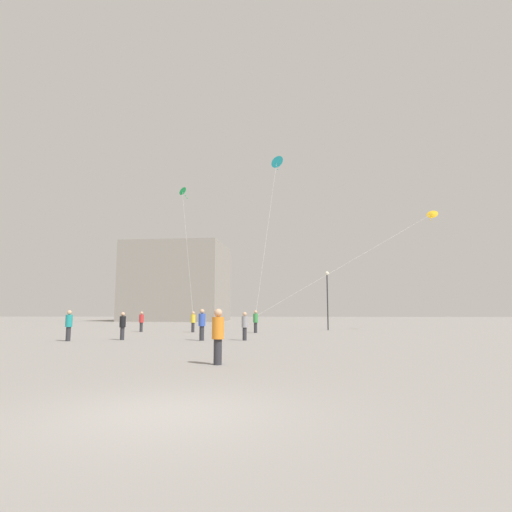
{
  "coord_description": "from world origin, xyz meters",
  "views": [
    {
      "loc": [
        2.04,
        -7.11,
        1.63
      ],
      "look_at": [
        0.0,
        19.51,
        5.09
      ],
      "focal_mm": 30.41,
      "sensor_mm": 36.0,
      "label": 1
    }
  ],
  "objects_px": {
    "person_in_black": "(123,325)",
    "kite_cyan_diamond": "(277,163)",
    "person_in_grey": "(245,325)",
    "person_in_yellow": "(193,321)",
    "kite_emerald_diamond": "(183,194)",
    "person_in_green": "(256,321)",
    "lamppost_east": "(327,291)",
    "kite_amber_diamond": "(429,216)",
    "building_left_hall": "(178,283)",
    "person_in_red": "(141,321)",
    "person_in_orange": "(218,334)",
    "person_in_blue": "(202,323)",
    "person_in_teal": "(69,324)"
  },
  "relations": [
    {
      "from": "person_in_black",
      "to": "kite_cyan_diamond",
      "type": "bearing_deg",
      "value": 79.51
    },
    {
      "from": "person_in_grey",
      "to": "kite_cyan_diamond",
      "type": "bearing_deg",
      "value": 65.61
    },
    {
      "from": "person_in_yellow",
      "to": "kite_emerald_diamond",
      "type": "height_order",
      "value": "kite_emerald_diamond"
    },
    {
      "from": "person_in_black",
      "to": "kite_cyan_diamond",
      "type": "height_order",
      "value": "kite_cyan_diamond"
    },
    {
      "from": "person_in_green",
      "to": "lamppost_east",
      "type": "xyz_separation_m",
      "value": [
        6.22,
        5.92,
        2.61
      ]
    },
    {
      "from": "person_in_grey",
      "to": "kite_amber_diamond",
      "type": "height_order",
      "value": "kite_amber_diamond"
    },
    {
      "from": "building_left_hall",
      "to": "kite_amber_diamond",
      "type": "bearing_deg",
      "value": -51.34
    },
    {
      "from": "building_left_hall",
      "to": "lamppost_east",
      "type": "distance_m",
      "value": 47.03
    },
    {
      "from": "kite_emerald_diamond",
      "to": "person_in_grey",
      "type": "bearing_deg",
      "value": -56.81
    },
    {
      "from": "person_in_red",
      "to": "person_in_black",
      "type": "distance_m",
      "value": 10.69
    },
    {
      "from": "person_in_grey",
      "to": "person_in_yellow",
      "type": "distance_m",
      "value": 11.26
    },
    {
      "from": "person_in_grey",
      "to": "kite_emerald_diamond",
      "type": "relative_size",
      "value": 0.15
    },
    {
      "from": "kite_emerald_diamond",
      "to": "kite_cyan_diamond",
      "type": "relative_size",
      "value": 0.74
    },
    {
      "from": "lamppost_east",
      "to": "person_in_red",
      "type": "bearing_deg",
      "value": -162.81
    },
    {
      "from": "lamppost_east",
      "to": "person_in_orange",
      "type": "bearing_deg",
      "value": -102.1
    },
    {
      "from": "person_in_green",
      "to": "person_in_yellow",
      "type": "bearing_deg",
      "value": -3.81
    },
    {
      "from": "person_in_orange",
      "to": "person_in_yellow",
      "type": "distance_m",
      "value": 22.42
    },
    {
      "from": "kite_emerald_diamond",
      "to": "person_in_blue",
      "type": "bearing_deg",
      "value": -68.96
    },
    {
      "from": "person_in_grey",
      "to": "person_in_yellow",
      "type": "height_order",
      "value": "person_in_yellow"
    },
    {
      "from": "person_in_orange",
      "to": "person_in_black",
      "type": "bearing_deg",
      "value": -11.33
    },
    {
      "from": "person_in_orange",
      "to": "kite_emerald_diamond",
      "type": "height_order",
      "value": "kite_emerald_diamond"
    },
    {
      "from": "person_in_black",
      "to": "kite_emerald_diamond",
      "type": "xyz_separation_m",
      "value": [
        0.97,
        9.76,
        10.68
      ]
    },
    {
      "from": "person_in_black",
      "to": "person_in_orange",
      "type": "bearing_deg",
      "value": -33.67
    },
    {
      "from": "person_in_red",
      "to": "person_in_orange",
      "type": "height_order",
      "value": "person_in_orange"
    },
    {
      "from": "person_in_red",
      "to": "kite_cyan_diamond",
      "type": "distance_m",
      "value": 18.55
    },
    {
      "from": "person_in_grey",
      "to": "person_in_orange",
      "type": "bearing_deg",
      "value": -105.81
    },
    {
      "from": "person_in_grey",
      "to": "person_in_teal",
      "type": "distance_m",
      "value": 10.01
    },
    {
      "from": "person_in_green",
      "to": "kite_cyan_diamond",
      "type": "xyz_separation_m",
      "value": [
        1.65,
        3.94,
        14.38
      ]
    },
    {
      "from": "person_in_orange",
      "to": "kite_emerald_diamond",
      "type": "xyz_separation_m",
      "value": [
        -6.66,
        21.38,
        10.62
      ]
    },
    {
      "from": "person_in_red",
      "to": "kite_emerald_diamond",
      "type": "relative_size",
      "value": 0.16
    },
    {
      "from": "person_in_yellow",
      "to": "building_left_hall",
      "type": "distance_m",
      "value": 47.45
    },
    {
      "from": "person_in_grey",
      "to": "person_in_red",
      "type": "xyz_separation_m",
      "value": [
        -9.72,
        10.26,
        0.03
      ]
    },
    {
      "from": "person_in_blue",
      "to": "kite_amber_diamond",
      "type": "xyz_separation_m",
      "value": [
        17.51,
        13.61,
        9.13
      ]
    },
    {
      "from": "person_in_black",
      "to": "person_in_orange",
      "type": "relative_size",
      "value": 0.94
    },
    {
      "from": "person_in_black",
      "to": "kite_emerald_diamond",
      "type": "height_order",
      "value": "kite_emerald_diamond"
    },
    {
      "from": "lamppost_east",
      "to": "kite_cyan_diamond",
      "type": "bearing_deg",
      "value": -156.51
    },
    {
      "from": "kite_emerald_diamond",
      "to": "building_left_hall",
      "type": "relative_size",
      "value": 0.6
    },
    {
      "from": "person_in_grey",
      "to": "building_left_hall",
      "type": "bearing_deg",
      "value": 90.9
    },
    {
      "from": "person_in_green",
      "to": "person_in_black",
      "type": "bearing_deg",
      "value": 56.42
    },
    {
      "from": "person_in_yellow",
      "to": "building_left_hall",
      "type": "relative_size",
      "value": 0.09
    },
    {
      "from": "person_in_green",
      "to": "kite_amber_diamond",
      "type": "bearing_deg",
      "value": -161.32
    },
    {
      "from": "kite_emerald_diamond",
      "to": "kite_amber_diamond",
      "type": "distance_m",
      "value": 21.71
    },
    {
      "from": "person_in_green",
      "to": "building_left_hall",
      "type": "relative_size",
      "value": 0.1
    },
    {
      "from": "person_in_teal",
      "to": "kite_emerald_diamond",
      "type": "height_order",
      "value": "kite_emerald_diamond"
    },
    {
      "from": "kite_emerald_diamond",
      "to": "kite_cyan_diamond",
      "type": "distance_m",
      "value": 9.42
    },
    {
      "from": "person_in_red",
      "to": "kite_amber_diamond",
      "type": "relative_size",
      "value": 0.1
    },
    {
      "from": "person_in_blue",
      "to": "person_in_teal",
      "type": "xyz_separation_m",
      "value": [
        -7.46,
        -1.04,
        -0.04
      ]
    },
    {
      "from": "person_in_yellow",
      "to": "kite_emerald_diamond",
      "type": "xyz_separation_m",
      "value": [
        -1.02,
        -0.32,
        10.64
      ]
    },
    {
      "from": "person_in_blue",
      "to": "kite_emerald_diamond",
      "type": "bearing_deg",
      "value": 34.79
    },
    {
      "from": "person_in_teal",
      "to": "person_in_green",
      "type": "xyz_separation_m",
      "value": [
        9.83,
        10.64,
        0.02
      ]
    }
  ]
}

